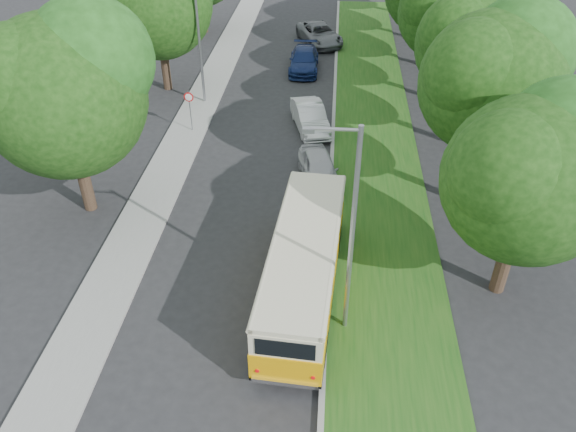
# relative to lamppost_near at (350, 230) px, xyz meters

# --- Properties ---
(ground) EXTENTS (120.00, 120.00, 0.00)m
(ground) POSITION_rel_lamppost_near_xyz_m (-4.21, 2.50, -4.37)
(ground) COLOR #262628
(ground) RESTS_ON ground
(curb) EXTENTS (0.20, 70.00, 0.15)m
(curb) POSITION_rel_lamppost_near_xyz_m (-0.61, 7.50, -4.29)
(curb) COLOR gray
(curb) RESTS_ON ground
(grass_verge) EXTENTS (4.50, 70.00, 0.13)m
(grass_verge) POSITION_rel_lamppost_near_xyz_m (1.74, 7.50, -4.30)
(grass_verge) COLOR #194E14
(grass_verge) RESTS_ON ground
(sidewalk) EXTENTS (2.20, 70.00, 0.12)m
(sidewalk) POSITION_rel_lamppost_near_xyz_m (-9.01, 7.50, -4.31)
(sidewalk) COLOR gray
(sidewalk) RESTS_ON ground
(treeline) EXTENTS (24.27, 41.91, 9.46)m
(treeline) POSITION_rel_lamppost_near_xyz_m (-1.06, 20.49, 1.56)
(treeline) COLOR #332319
(treeline) RESTS_ON ground
(lamppost_near) EXTENTS (1.71, 0.16, 8.00)m
(lamppost_near) POSITION_rel_lamppost_near_xyz_m (0.00, 0.00, 0.00)
(lamppost_near) COLOR gray
(lamppost_near) RESTS_ON ground
(lamppost_far) EXTENTS (1.71, 0.16, 7.50)m
(lamppost_far) POSITION_rel_lamppost_near_xyz_m (-8.91, 18.50, -0.25)
(lamppost_far) COLOR gray
(lamppost_far) RESTS_ON ground
(warning_sign) EXTENTS (0.56, 0.10, 2.50)m
(warning_sign) POSITION_rel_lamppost_near_xyz_m (-8.71, 14.48, -2.66)
(warning_sign) COLOR gray
(warning_sign) RESTS_ON ground
(vintage_bus) EXTENTS (2.99, 9.39, 2.75)m
(vintage_bus) POSITION_rel_lamppost_near_xyz_m (-1.47, 1.55, -2.99)
(vintage_bus) COLOR #FFAE08
(vintage_bus) RESTS_ON ground
(car_silver) EXTENTS (2.62, 4.45, 1.42)m
(car_silver) POSITION_rel_lamppost_near_xyz_m (-1.21, 9.76, -3.66)
(car_silver) COLOR silver
(car_silver) RESTS_ON ground
(car_white) EXTENTS (2.68, 4.73, 1.47)m
(car_white) POSITION_rel_lamppost_near_xyz_m (-1.97, 15.45, -3.63)
(car_white) COLOR silver
(car_white) RESTS_ON ground
(car_blue) EXTENTS (2.09, 4.99, 1.44)m
(car_blue) POSITION_rel_lamppost_near_xyz_m (-2.88, 24.59, -3.65)
(car_blue) COLOR navy
(car_blue) RESTS_ON ground
(car_grey) EXTENTS (4.33, 5.97, 1.51)m
(car_grey) POSITION_rel_lamppost_near_xyz_m (-2.00, 30.41, -3.61)
(car_grey) COLOR slate
(car_grey) RESTS_ON ground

